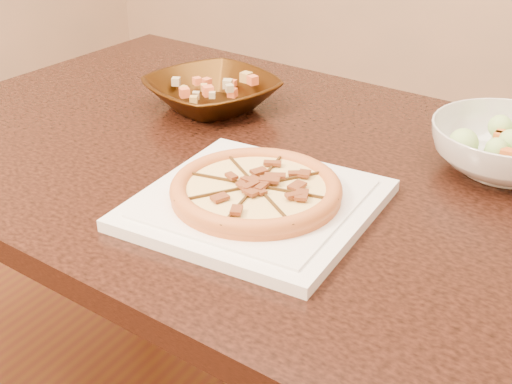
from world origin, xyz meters
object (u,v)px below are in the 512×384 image
at_px(plate, 256,204).
at_px(bronze_bowl, 212,94).
at_px(dining_table, 259,209).
at_px(pizza, 256,190).
at_px(salad_bowl, 508,148).

relative_size(plate, bronze_bowl, 1.37).
distance_m(dining_table, pizza, 0.24).
distance_m(bronze_bowl, salad_bowl, 0.56).
distance_m(pizza, bronze_bowl, 0.42).
height_order(plate, bronze_bowl, bronze_bowl).
bearing_deg(bronze_bowl, pizza, -47.24).
xyz_separation_m(plate, pizza, (-0.00, 0.00, 0.02)).
bearing_deg(plate, bronze_bowl, 132.77).
xyz_separation_m(plate, salad_bowl, (0.28, 0.32, 0.03)).
bearing_deg(dining_table, pizza, -60.80).
height_order(plate, salad_bowl, salad_bowl).
bearing_deg(pizza, salad_bowl, 49.14).
relative_size(plate, salad_bowl, 1.33).
bearing_deg(bronze_bowl, salad_bowl, 1.60).
height_order(dining_table, bronze_bowl, bronze_bowl).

